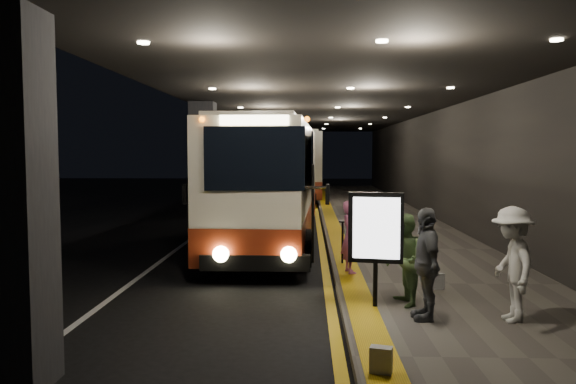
{
  "coord_description": "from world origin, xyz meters",
  "views": [
    {
      "loc": [
        1.93,
        -14.32,
        2.76
      ],
      "look_at": [
        1.4,
        0.74,
        1.7
      ],
      "focal_mm": 35.0,
      "sensor_mm": 36.0,
      "label": 1
    }
  ],
  "objects": [
    {
      "name": "coach_main",
      "position": [
        0.85,
        2.51,
        1.69
      ],
      "size": [
        2.76,
        11.38,
        3.52
      ],
      "rotation": [
        0.0,
        0.0,
        -0.04
      ],
      "color": "beige",
      "rests_on": "ground"
    },
    {
      "name": "stanchion_post",
      "position": [
        2.75,
        -1.23,
        0.65
      ],
      "size": [
        0.05,
        0.05,
        1.0
      ],
      "primitive_type": "cylinder",
      "color": "black",
      "rests_on": "sidewalk"
    },
    {
      "name": "terminal_wall",
      "position": [
        7.0,
        5.0,
        3.0
      ],
      "size": [
        0.1,
        50.0,
        6.0
      ],
      "primitive_type": "cube",
      "color": "black",
      "rests_on": "ground"
    },
    {
      "name": "lane_line_white",
      "position": [
        -1.8,
        5.0,
        0.01
      ],
      "size": [
        0.12,
        50.0,
        0.01
      ],
      "primitive_type": "cube",
      "color": "silver",
      "rests_on": "ground"
    },
    {
      "name": "ground",
      "position": [
        0.0,
        0.0,
        0.0
      ],
      "size": [
        90.0,
        90.0,
        0.0
      ],
      "primitive_type": "plane",
      "color": "black"
    },
    {
      "name": "coach_second",
      "position": [
        1.13,
        19.3,
        1.83
      ],
      "size": [
        3.06,
        12.24,
        3.82
      ],
      "rotation": [
        0.0,
        0.0,
        0.04
      ],
      "color": "beige",
      "rests_on": "ground"
    },
    {
      "name": "passenger_waiting_white",
      "position": [
        5.09,
        -5.64,
        1.04
      ],
      "size": [
        0.54,
        1.16,
        1.79
      ],
      "primitive_type": "imported",
      "rotation": [
        0.0,
        0.0,
        -1.58
      ],
      "color": "silver",
      "rests_on": "sidewalk"
    },
    {
      "name": "sidewalk",
      "position": [
        4.75,
        5.0,
        0.07
      ],
      "size": [
        4.5,
        50.0,
        0.15
      ],
      "primitive_type": "cube",
      "color": "#514C44",
      "rests_on": "ground"
    },
    {
      "name": "tactile_strip",
      "position": [
        2.85,
        5.0,
        0.16
      ],
      "size": [
        0.5,
        50.0,
        0.01
      ],
      "primitive_type": "cube",
      "color": "gold",
      "rests_on": "sidewalk"
    },
    {
      "name": "bag_plain",
      "position": [
        2.8,
        -7.82,
        0.31
      ],
      "size": [
        0.29,
        0.22,
        0.32
      ],
      "primitive_type": "cube",
      "rotation": [
        0.0,
        0.0,
        -0.28
      ],
      "color": "#B9B7AE",
      "rests_on": "sidewalk"
    },
    {
      "name": "canopy",
      "position": [
        2.5,
        5.0,
        4.6
      ],
      "size": [
        9.0,
        50.0,
        0.4
      ],
      "primitive_type": "cube",
      "color": "black",
      "rests_on": "support_columns"
    },
    {
      "name": "passenger_waiting_green",
      "position": [
        3.58,
        -4.82,
        0.94
      ],
      "size": [
        0.58,
        0.83,
        1.58
      ],
      "primitive_type": "imported",
      "rotation": [
        0.0,
        0.0,
        -1.42
      ],
      "color": "#5D8248",
      "rests_on": "sidewalk"
    },
    {
      "name": "info_sign",
      "position": [
        3.08,
        -4.93,
        1.47
      ],
      "size": [
        0.92,
        0.27,
        1.95
      ],
      "rotation": [
        0.0,
        0.0,
        -0.18
      ],
      "color": "black",
      "rests_on": "sidewalk"
    },
    {
      "name": "support_columns",
      "position": [
        -1.5,
        4.0,
        2.2
      ],
      "size": [
        0.8,
        24.8,
        4.4
      ],
      "color": "black",
      "rests_on": "ground"
    },
    {
      "name": "passenger_boarding",
      "position": [
        2.85,
        -2.24,
        0.94
      ],
      "size": [
        0.51,
        0.65,
        1.57
      ],
      "primitive_type": "imported",
      "rotation": [
        0.0,
        0.0,
        1.83
      ],
      "color": "#C45B8F",
      "rests_on": "sidewalk"
    },
    {
      "name": "bag_polka",
      "position": [
        4.41,
        -3.68,
        0.3
      ],
      "size": [
        0.27,
        0.15,
        0.31
      ],
      "primitive_type": "cube",
      "rotation": [
        0.0,
        0.0,
        0.17
      ],
      "color": "black",
      "rests_on": "sidewalk"
    },
    {
      "name": "passenger_waiting_grey",
      "position": [
        3.78,
        -5.59,
        1.03
      ],
      "size": [
        0.56,
        1.05,
        1.77
      ],
      "primitive_type": "imported",
      "rotation": [
        0.0,
        0.0,
        -1.54
      ],
      "color": "#4A4C4F",
      "rests_on": "sidewalk"
    },
    {
      "name": "kerb_stripe_yellow",
      "position": [
        2.35,
        5.0,
        0.01
      ],
      "size": [
        0.18,
        50.0,
        0.01
      ],
      "primitive_type": "cube",
      "color": "gold",
      "rests_on": "ground"
    }
  ]
}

